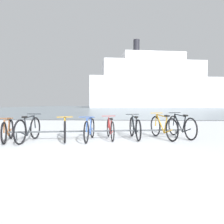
# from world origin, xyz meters

# --- Properties ---
(ground) EXTENTS (80.00, 132.00, 0.08)m
(ground) POSITION_xyz_m (0.00, 53.90, -0.04)
(ground) COLOR silver
(bike_rack) EXTENTS (5.62, 0.98, 0.31)m
(bike_rack) POSITION_xyz_m (-0.15, 2.03, 0.27)
(bike_rack) COLOR #4C5156
(bike_rack) RESTS_ON ground
(bicycle_0) EXTENTS (0.64, 1.56, 0.75)m
(bicycle_0) POSITION_xyz_m (-2.93, 1.57, 0.34)
(bicycle_0) COLOR black
(bicycle_0) RESTS_ON ground
(bicycle_1) EXTENTS (0.46, 1.70, 0.84)m
(bicycle_1) POSITION_xyz_m (-2.28, 1.58, 0.38)
(bicycle_1) COLOR black
(bicycle_1) RESTS_ON ground
(bicycle_2) EXTENTS (0.59, 1.66, 0.78)m
(bicycle_2) POSITION_xyz_m (-1.23, 1.88, 0.35)
(bicycle_2) COLOR black
(bicycle_2) RESTS_ON ground
(bicycle_3) EXTENTS (0.46, 1.67, 0.78)m
(bicycle_3) POSITION_xyz_m (-0.44, 1.86, 0.35)
(bicycle_3) COLOR black
(bicycle_3) RESTS_ON ground
(bicycle_4) EXTENTS (0.49, 1.60, 0.74)m
(bicycle_4) POSITION_xyz_m (0.19, 2.18, 0.34)
(bicycle_4) COLOR black
(bicycle_4) RESTS_ON ground
(bicycle_5) EXTENTS (0.46, 1.68, 0.80)m
(bicycle_5) POSITION_xyz_m (1.00, 2.30, 0.36)
(bicycle_5) COLOR black
(bicycle_5) RESTS_ON ground
(bicycle_6) EXTENTS (0.67, 1.74, 0.84)m
(bicycle_6) POSITION_xyz_m (1.94, 2.34, 0.38)
(bicycle_6) COLOR black
(bicycle_6) RESTS_ON ground
(bicycle_7) EXTENTS (0.60, 1.77, 0.85)m
(bicycle_7) POSITION_xyz_m (2.60, 2.59, 0.38)
(bicycle_7) COLOR black
(bicycle_7) RESTS_ON ground
(ferry_ship) EXTENTS (45.42, 18.20, 22.29)m
(ferry_ship) POSITION_xyz_m (11.26, 65.47, 7.48)
(ferry_ship) COLOR silver
(ferry_ship) RESTS_ON ground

